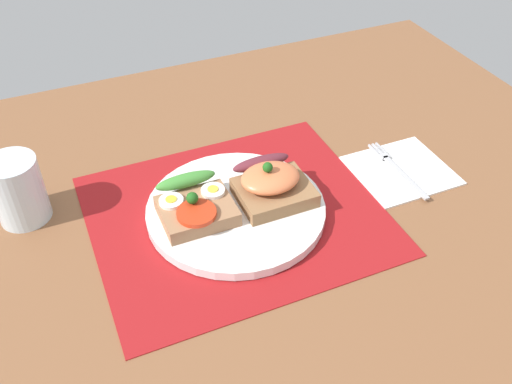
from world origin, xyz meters
TOP-DOWN VIEW (x-y plane):
  - ground_plane at (0.00, 0.00)cm, footprint 120.00×90.00cm
  - placemat at (0.00, 0.00)cm, footprint 38.91×33.74cm
  - plate at (0.00, 0.00)cm, footprint 24.48×24.48cm
  - sandwich_egg_tomato at (-5.53, 0.62)cm, footprint 9.60×9.86cm
  - sandwich_salmon at (5.33, 0.05)cm, footprint 10.01×9.83cm
  - napkin at (26.51, -0.77)cm, footprint 14.14×13.04cm
  - fork at (25.67, -0.61)cm, footprint 1.62×14.43cm
  - drinking_glass at (-26.59, 11.18)cm, footprint 6.90×6.90cm

SIDE VIEW (x-z plane):
  - ground_plane at x=0.00cm, z-range -3.20..0.00cm
  - placemat at x=0.00cm, z-range 0.00..0.30cm
  - napkin at x=26.51cm, z-range 0.00..0.60cm
  - fork at x=25.67cm, z-range 0.60..0.92cm
  - plate at x=0.00cm, z-range 0.30..1.65cm
  - sandwich_egg_tomato at x=-5.53cm, z-range 1.05..5.32cm
  - sandwich_salmon at x=5.33cm, z-range 0.83..6.77cm
  - drinking_glass at x=-26.59cm, z-range 0.00..9.34cm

